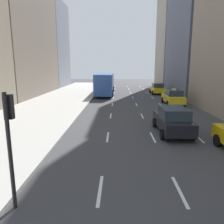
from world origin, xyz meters
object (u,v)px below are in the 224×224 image
object	(u,v)px
taxi_lead	(157,88)
traffic_light_pole	(10,132)
city_bus	(105,83)
taxi_second	(173,97)
sedan_black_near	(173,120)

from	to	relation	value
taxi_lead	traffic_light_pole	world-z (taller)	traffic_light_pole
city_bus	traffic_light_pole	world-z (taller)	traffic_light_pole
taxi_second	taxi_lead	bearing A→B (deg)	90.00
taxi_lead	traffic_light_pole	distance (m)	30.87
city_bus	traffic_light_pole	size ratio (longest dim) A/B	3.23
city_bus	traffic_light_pole	bearing A→B (deg)	-92.27
taxi_second	sedan_black_near	xyz separation A→B (m)	(-2.80, -11.18, 0.00)
taxi_second	sedan_black_near	world-z (taller)	taxi_second
sedan_black_near	taxi_second	bearing A→B (deg)	75.94
taxi_lead	taxi_second	bearing A→B (deg)	-90.00
taxi_second	traffic_light_pole	bearing A→B (deg)	-116.61
sedan_black_near	traffic_light_pole	world-z (taller)	traffic_light_pole
taxi_second	city_bus	size ratio (longest dim) A/B	0.38
taxi_lead	taxi_second	size ratio (longest dim) A/B	1.00
city_bus	taxi_lead	bearing A→B (deg)	4.19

